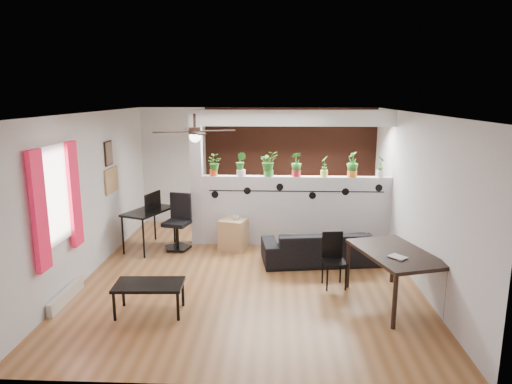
# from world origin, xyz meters

# --- Properties ---
(room_shell) EXTENTS (6.30, 7.10, 2.90)m
(room_shell) POSITION_xyz_m (0.00, 0.00, 1.30)
(room_shell) COLOR brown
(room_shell) RESTS_ON ground
(partition_wall) EXTENTS (3.60, 0.18, 1.35)m
(partition_wall) POSITION_xyz_m (0.80, 1.50, 0.68)
(partition_wall) COLOR #BCBCC1
(partition_wall) RESTS_ON ground
(ceiling_header) EXTENTS (3.60, 0.18, 0.30)m
(ceiling_header) POSITION_xyz_m (0.80, 1.50, 2.45)
(ceiling_header) COLOR silver
(ceiling_header) RESTS_ON room_shell
(pier_column) EXTENTS (0.22, 0.20, 2.60)m
(pier_column) POSITION_xyz_m (-1.11, 1.50, 1.30)
(pier_column) COLOR #BCBCC1
(pier_column) RESTS_ON ground
(brick_panel) EXTENTS (3.90, 0.05, 2.60)m
(brick_panel) POSITION_xyz_m (0.80, 2.97, 1.30)
(brick_panel) COLOR brown
(brick_panel) RESTS_ON ground
(vine_decal) EXTENTS (3.31, 0.01, 0.30)m
(vine_decal) POSITION_xyz_m (0.80, 1.40, 1.08)
(vine_decal) COLOR black
(vine_decal) RESTS_ON partition_wall
(window_assembly) EXTENTS (0.09, 1.30, 1.55)m
(window_assembly) POSITION_xyz_m (-2.56, -1.20, 1.51)
(window_assembly) COLOR white
(window_assembly) RESTS_ON room_shell
(baseboard_heater) EXTENTS (0.08, 1.00, 0.18)m
(baseboard_heater) POSITION_xyz_m (-2.54, -1.20, 0.09)
(baseboard_heater) COLOR beige
(baseboard_heater) RESTS_ON ground
(corkboard) EXTENTS (0.03, 0.60, 0.45)m
(corkboard) POSITION_xyz_m (-2.58, 0.95, 1.35)
(corkboard) COLOR #A3794F
(corkboard) RESTS_ON room_shell
(framed_art) EXTENTS (0.03, 0.34, 0.44)m
(framed_art) POSITION_xyz_m (-2.58, 0.90, 1.85)
(framed_art) COLOR #8C7259
(framed_art) RESTS_ON room_shell
(ceiling_fan) EXTENTS (1.19, 1.19, 0.43)m
(ceiling_fan) POSITION_xyz_m (-0.80, -0.30, 2.31)
(ceiling_fan) COLOR black
(ceiling_fan) RESTS_ON room_shell
(potted_plant_0) EXTENTS (0.26, 0.25, 0.41)m
(potted_plant_0) POSITION_xyz_m (-0.78, 1.50, 1.57)
(potted_plant_0) COLOR #E4491A
(potted_plant_0) RESTS_ON partition_wall
(potted_plant_1) EXTENTS (0.30, 0.27, 0.46)m
(potted_plant_1) POSITION_xyz_m (-0.25, 1.50, 1.59)
(potted_plant_1) COLOR silver
(potted_plant_1) RESTS_ON partition_wall
(potted_plant_2) EXTENTS (0.30, 0.27, 0.49)m
(potted_plant_2) POSITION_xyz_m (0.27, 1.50, 1.61)
(potted_plant_2) COLOR #338C33
(potted_plant_2) RESTS_ON partition_wall
(potted_plant_3) EXTENTS (0.30, 0.28, 0.46)m
(potted_plant_3) POSITION_xyz_m (0.80, 1.50, 1.59)
(potted_plant_3) COLOR red
(potted_plant_3) RESTS_ON partition_wall
(potted_plant_4) EXTENTS (0.19, 0.22, 0.39)m
(potted_plant_4) POSITION_xyz_m (1.33, 1.50, 1.56)
(potted_plant_4) COLOR #EAE952
(potted_plant_4) RESTS_ON partition_wall
(potted_plant_5) EXTENTS (0.21, 0.26, 0.48)m
(potted_plant_5) POSITION_xyz_m (1.85, 1.50, 1.60)
(potted_plant_5) COLOR orange
(potted_plant_5) RESTS_ON partition_wall
(potted_plant_6) EXTENTS (0.21, 0.24, 0.41)m
(potted_plant_6) POSITION_xyz_m (2.38, 1.50, 1.57)
(potted_plant_6) COLOR silver
(potted_plant_6) RESTS_ON partition_wall
(sofa) EXTENTS (1.98, 0.99, 0.56)m
(sofa) POSITION_xyz_m (1.20, 0.52, 0.28)
(sofa) COLOR black
(sofa) RESTS_ON ground
(cube_shelf) EXTENTS (0.57, 0.54, 0.58)m
(cube_shelf) POSITION_xyz_m (-0.38, 1.16, 0.29)
(cube_shelf) COLOR tan
(cube_shelf) RESTS_ON ground
(cup) EXTENTS (0.15, 0.15, 0.09)m
(cup) POSITION_xyz_m (-0.33, 1.16, 0.62)
(cup) COLOR gray
(cup) RESTS_ON cube_shelf
(computer_desk) EXTENTS (0.89, 1.17, 0.75)m
(computer_desk) POSITION_xyz_m (-1.97, 1.13, 0.68)
(computer_desk) COLOR black
(computer_desk) RESTS_ON ground
(monitor) EXTENTS (0.30, 0.13, 0.17)m
(monitor) POSITION_xyz_m (-1.97, 1.28, 0.84)
(monitor) COLOR black
(monitor) RESTS_ON computer_desk
(office_chair) EXTENTS (0.54, 0.54, 1.04)m
(office_chair) POSITION_xyz_m (-1.42, 1.12, 0.46)
(office_chair) COLOR black
(office_chair) RESTS_ON ground
(dining_table) EXTENTS (1.22, 1.57, 0.76)m
(dining_table) POSITION_xyz_m (2.07, -1.03, 0.68)
(dining_table) COLOR black
(dining_table) RESTS_ON ground
(book) EXTENTS (0.27, 0.27, 0.02)m
(book) POSITION_xyz_m (1.97, -1.33, 0.77)
(book) COLOR gray
(book) RESTS_ON dining_table
(folding_chair) EXTENTS (0.38, 0.38, 0.83)m
(folding_chair) POSITION_xyz_m (1.30, -0.44, 0.49)
(folding_chair) COLOR black
(folding_chair) RESTS_ON ground
(coffee_table) EXTENTS (0.93, 0.55, 0.42)m
(coffee_table) POSITION_xyz_m (-1.26, -1.48, 0.38)
(coffee_table) COLOR black
(coffee_table) RESTS_ON ground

